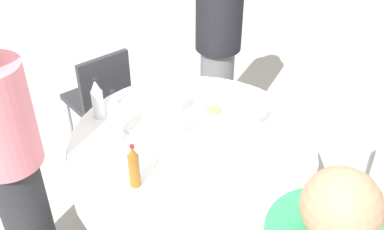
{
  "coord_description": "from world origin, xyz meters",
  "views": [
    {
      "loc": [
        0.54,
        -1.93,
        2.27
      ],
      "look_at": [
        0.0,
        0.0,
        0.89
      ],
      "focal_mm": 41.42,
      "sensor_mm": 36.0,
      "label": 1
    }
  ],
  "objects_px": {
    "plate_near": "(213,111)",
    "chair_mid": "(100,95)",
    "plate_right": "(179,155)",
    "wine_glass_rear": "(182,121)",
    "bottle_clear_east": "(115,118)",
    "dining_table": "(192,156)",
    "person_far": "(218,44)",
    "wine_glass_west": "(180,99)",
    "wine_glass_mid": "(260,111)",
    "person_south": "(10,161)",
    "plate_left": "(140,122)",
    "bottle_clear_south": "(97,100)",
    "bottle_amber_far": "(134,167)"
  },
  "relations": [
    {
      "from": "plate_left",
      "to": "plate_right",
      "type": "bearing_deg",
      "value": -36.32
    },
    {
      "from": "chair_mid",
      "to": "wine_glass_rear",
      "type": "bearing_deg",
      "value": -91.79
    },
    {
      "from": "plate_left",
      "to": "person_far",
      "type": "height_order",
      "value": "person_far"
    },
    {
      "from": "wine_glass_rear",
      "to": "wine_glass_mid",
      "type": "distance_m",
      "value": 0.45
    },
    {
      "from": "person_south",
      "to": "chair_mid",
      "type": "xyz_separation_m",
      "value": [
        -0.06,
        1.11,
        -0.28
      ]
    },
    {
      "from": "person_far",
      "to": "plate_near",
      "type": "bearing_deg",
      "value": -83.97
    },
    {
      "from": "plate_near",
      "to": "person_south",
      "type": "relative_size",
      "value": 0.14
    },
    {
      "from": "wine_glass_mid",
      "to": "wine_glass_west",
      "type": "bearing_deg",
      "value": -179.99
    },
    {
      "from": "dining_table",
      "to": "bottle_amber_far",
      "type": "height_order",
      "value": "bottle_amber_far"
    },
    {
      "from": "plate_near",
      "to": "person_south",
      "type": "height_order",
      "value": "person_south"
    },
    {
      "from": "bottle_clear_south",
      "to": "wine_glass_mid",
      "type": "relative_size",
      "value": 1.82
    },
    {
      "from": "bottle_clear_east",
      "to": "bottle_clear_south",
      "type": "bearing_deg",
      "value": 137.46
    },
    {
      "from": "wine_glass_mid",
      "to": "person_south",
      "type": "height_order",
      "value": "person_south"
    },
    {
      "from": "wine_glass_west",
      "to": "person_south",
      "type": "relative_size",
      "value": 0.1
    },
    {
      "from": "plate_right",
      "to": "person_south",
      "type": "height_order",
      "value": "person_south"
    },
    {
      "from": "wine_glass_mid",
      "to": "plate_right",
      "type": "height_order",
      "value": "wine_glass_mid"
    },
    {
      "from": "bottle_clear_south",
      "to": "person_south",
      "type": "xyz_separation_m",
      "value": [
        -0.22,
        -0.56,
        -0.06
      ]
    },
    {
      "from": "wine_glass_mid",
      "to": "bottle_clear_east",
      "type": "bearing_deg",
      "value": -154.96
    },
    {
      "from": "person_south",
      "to": "plate_right",
      "type": "bearing_deg",
      "value": -99.83
    },
    {
      "from": "chair_mid",
      "to": "plate_right",
      "type": "bearing_deg",
      "value": -98.31
    },
    {
      "from": "bottle_amber_far",
      "to": "person_far",
      "type": "distance_m",
      "value": 1.48
    },
    {
      "from": "wine_glass_rear",
      "to": "person_far",
      "type": "relative_size",
      "value": 0.09
    },
    {
      "from": "person_south",
      "to": "chair_mid",
      "type": "height_order",
      "value": "person_south"
    },
    {
      "from": "wine_glass_mid",
      "to": "chair_mid",
      "type": "height_order",
      "value": "wine_glass_mid"
    },
    {
      "from": "bottle_clear_east",
      "to": "bottle_clear_south",
      "type": "height_order",
      "value": "bottle_clear_east"
    },
    {
      "from": "plate_near",
      "to": "person_south",
      "type": "distance_m",
      "value": 1.18
    },
    {
      "from": "plate_left",
      "to": "chair_mid",
      "type": "xyz_separation_m",
      "value": [
        -0.54,
        0.54,
        -0.23
      ]
    },
    {
      "from": "wine_glass_west",
      "to": "wine_glass_mid",
      "type": "height_order",
      "value": "same"
    },
    {
      "from": "bottle_clear_east",
      "to": "dining_table",
      "type": "bearing_deg",
      "value": 19.88
    },
    {
      "from": "bottle_clear_south",
      "to": "wine_glass_west",
      "type": "relative_size",
      "value": 1.82
    },
    {
      "from": "bottle_amber_far",
      "to": "plate_left",
      "type": "bearing_deg",
      "value": 108.78
    },
    {
      "from": "bottle_amber_far",
      "to": "plate_left",
      "type": "height_order",
      "value": "bottle_amber_far"
    },
    {
      "from": "bottle_clear_east",
      "to": "plate_right",
      "type": "relative_size",
      "value": 1.37
    },
    {
      "from": "bottle_clear_east",
      "to": "bottle_amber_far",
      "type": "bearing_deg",
      "value": -53.26
    },
    {
      "from": "bottle_amber_far",
      "to": "wine_glass_mid",
      "type": "relative_size",
      "value": 1.69
    },
    {
      "from": "chair_mid",
      "to": "person_south",
      "type": "bearing_deg",
      "value": -143.02
    },
    {
      "from": "plate_right",
      "to": "dining_table",
      "type": "bearing_deg",
      "value": 84.35
    },
    {
      "from": "plate_near",
      "to": "person_far",
      "type": "xyz_separation_m",
      "value": [
        -0.15,
        0.76,
        0.08
      ]
    },
    {
      "from": "bottle_amber_far",
      "to": "chair_mid",
      "type": "bearing_deg",
      "value": 124.5
    },
    {
      "from": "dining_table",
      "to": "plate_near",
      "type": "bearing_deg",
      "value": 77.12
    },
    {
      "from": "wine_glass_west",
      "to": "person_far",
      "type": "height_order",
      "value": "person_far"
    },
    {
      "from": "wine_glass_west",
      "to": "wine_glass_mid",
      "type": "relative_size",
      "value": 1.0
    },
    {
      "from": "plate_near",
      "to": "chair_mid",
      "type": "distance_m",
      "value": 1.02
    },
    {
      "from": "bottle_amber_far",
      "to": "wine_glass_rear",
      "type": "xyz_separation_m",
      "value": [
        0.11,
        0.45,
        -0.02
      ]
    },
    {
      "from": "wine_glass_mid",
      "to": "plate_left",
      "type": "relative_size",
      "value": 0.62
    },
    {
      "from": "dining_table",
      "to": "plate_right",
      "type": "height_order",
      "value": "plate_right"
    },
    {
      "from": "bottle_amber_far",
      "to": "wine_glass_mid",
      "type": "bearing_deg",
      "value": 52.21
    },
    {
      "from": "wine_glass_west",
      "to": "chair_mid",
      "type": "bearing_deg",
      "value": 152.93
    },
    {
      "from": "bottle_clear_south",
      "to": "plate_near",
      "type": "bearing_deg",
      "value": 19.04
    },
    {
      "from": "bottle_amber_far",
      "to": "plate_near",
      "type": "xyz_separation_m",
      "value": [
        0.22,
        0.72,
        -0.1
      ]
    }
  ]
}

